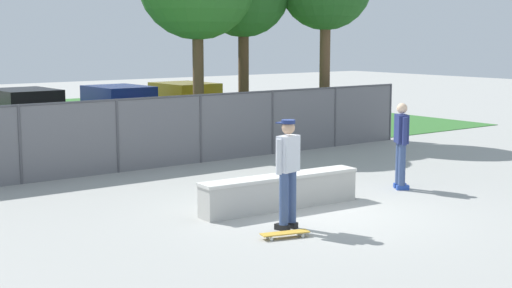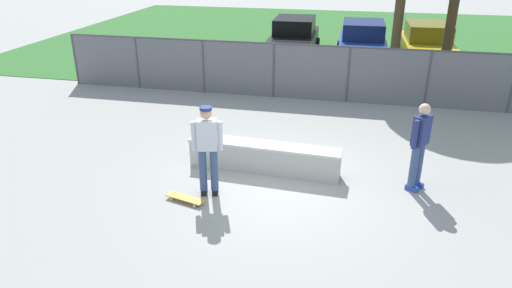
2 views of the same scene
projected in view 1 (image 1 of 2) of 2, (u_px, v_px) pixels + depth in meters
ground_plane at (320, 212)px, 13.59m from camera, size 80.00×80.00×0.00m
grass_strip at (17, 126)px, 26.36m from camera, size 28.24×20.00×0.02m
concrete_ledge at (280, 192)px, 13.81m from camera, size 3.36×0.68×0.64m
skateboarder at (288, 168)px, 12.22m from camera, size 0.59×0.36×1.84m
skateboard at (285, 233)px, 11.83m from camera, size 0.82×0.41×0.09m
chainlink_fence at (161, 129)px, 18.07m from camera, size 16.31×0.07×1.75m
car_black at (27, 117)px, 21.70m from camera, size 2.11×4.25×1.66m
car_blue at (121, 112)px, 23.07m from camera, size 2.11×4.25×1.66m
car_yellow at (187, 108)px, 24.65m from camera, size 2.11×4.25×1.66m
bystander at (401, 142)px, 15.49m from camera, size 0.42×0.52×1.82m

